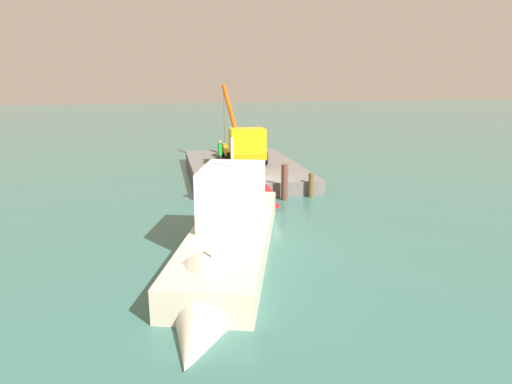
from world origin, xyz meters
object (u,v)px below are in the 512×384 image
at_px(crane_truck, 243,145).
at_px(dock_worker, 220,153).
at_px(salvaged_car, 251,193).
at_px(moored_yacht, 225,258).

distance_m(crane_truck, dock_worker, 2.24).
distance_m(dock_worker, salvaged_car, 7.19).
height_order(salvaged_car, moored_yacht, moored_yacht).
relative_size(crane_truck, salvaged_car, 1.94).
xyz_separation_m(salvaged_car, moored_yacht, (8.29, -2.64, -0.28)).
bearing_deg(dock_worker, salvaged_car, 6.29).
distance_m(dock_worker, moored_yacht, 15.52).
bearing_deg(moored_yacht, dock_worker, 173.09).
xyz_separation_m(crane_truck, dock_worker, (1.17, -1.87, -0.37)).
relative_size(crane_truck, moored_yacht, 0.64).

